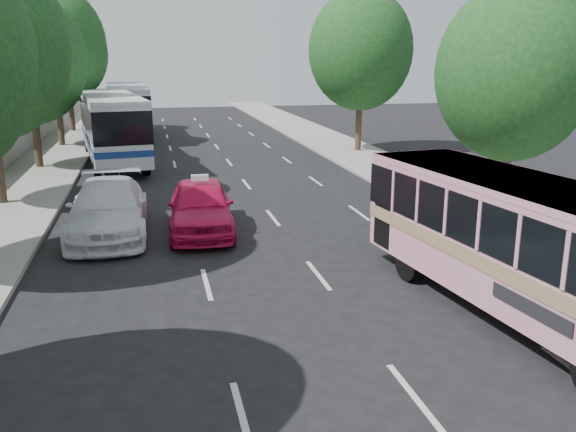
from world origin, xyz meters
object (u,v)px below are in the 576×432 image
object	(u,v)px
white_pickup	(108,209)
tour_coach_rear	(128,106)
pink_bus	(524,235)
tour_coach_front	(112,122)
pink_taxi	(201,206)

from	to	relation	value
white_pickup	tour_coach_rear	xyz separation A→B (m)	(0.00, 24.94, 1.32)
pink_bus	tour_coach_rear	bearing A→B (deg)	98.08
tour_coach_front	tour_coach_rear	bearing A→B (deg)	79.45
pink_bus	pink_taxi	bearing A→B (deg)	119.56
white_pickup	tour_coach_rear	bearing A→B (deg)	90.28
pink_taxi	tour_coach_front	size ratio (longest dim) A/B	0.41
white_pickup	tour_coach_front	distance (m)	14.24
pink_taxi	tour_coach_rear	world-z (taller)	tour_coach_rear
pink_bus	white_pickup	distance (m)	12.50
pink_taxi	tour_coach_front	xyz separation A→B (m)	(-3.42, 14.52, 1.32)
pink_bus	tour_coach_front	size ratio (longest dim) A/B	0.78
pink_taxi	tour_coach_front	bearing A→B (deg)	106.78
pink_taxi	white_pickup	world-z (taller)	pink_taxi
tour_coach_front	tour_coach_rear	distance (m)	10.79
pink_bus	pink_taxi	distance (m)	10.32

